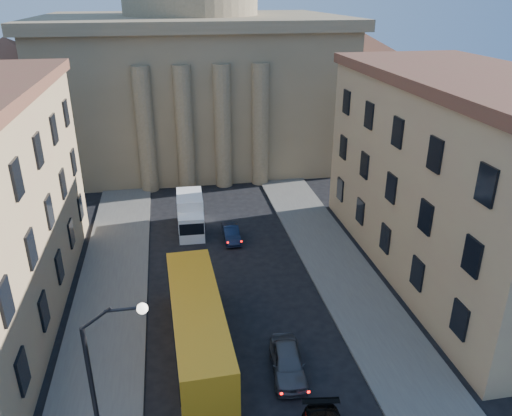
{
  "coord_description": "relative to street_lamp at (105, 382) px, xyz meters",
  "views": [
    {
      "loc": [
        -3.76,
        -8.42,
        19.77
      ],
      "look_at": [
        1.0,
        17.78,
        8.1
      ],
      "focal_mm": 35.0,
      "sensor_mm": 36.0,
      "label": 1
    }
  ],
  "objects": [
    {
      "name": "street_lamp",
      "position": [
        0.0,
        0.0,
        0.0
      ],
      "size": [
        2.62,
        0.44,
        8.83
      ],
      "color": "black",
      "rests_on": "ground"
    },
    {
      "name": "car_right_distant",
      "position": [
        7.95,
        21.64,
        -4.67
      ],
      "size": [
        1.31,
        3.72,
        1.22
      ],
      "primitive_type": "imported",
      "rotation": [
        0.0,
        0.0,
        0.0
      ],
      "color": "black",
      "rests_on": "ground"
    },
    {
      "name": "building_right",
      "position": [
        23.97,
        14.0,
        2.14
      ],
      "size": [
        11.6,
        26.6,
        14.7
      ],
      "color": "tan",
      "rests_on": "ground"
    },
    {
      "name": "box_truck",
      "position": [
        4.68,
        24.23,
        -3.82
      ],
      "size": [
        2.35,
        5.68,
        3.09
      ],
      "rotation": [
        0.0,
        0.0,
        -0.02
      ],
      "color": "white",
      "rests_on": "ground"
    },
    {
      "name": "sidewalk_left",
      "position": [
        -1.53,
        10.0,
        -5.21
      ],
      "size": [
        5.0,
        60.0,
        0.15
      ],
      "primitive_type": "cube",
      "color": "#54514D",
      "rests_on": "ground"
    },
    {
      "name": "church",
      "position": [
        6.97,
        47.47,
        6.59
      ],
      "size": [
        68.02,
        28.76,
        36.6
      ],
      "color": "#7B6A4C",
      "rests_on": "ground"
    },
    {
      "name": "car_right_far",
      "position": [
        8.87,
        4.89,
        -4.53
      ],
      "size": [
        2.22,
        4.61,
        1.52
      ],
      "primitive_type": "imported",
      "rotation": [
        0.0,
        0.0,
        -0.1
      ],
      "color": "#494A4E",
      "rests_on": "ground"
    },
    {
      "name": "city_bus",
      "position": [
        4.13,
        7.6,
        -3.41
      ],
      "size": [
        3.24,
        12.44,
        3.48
      ],
      "rotation": [
        0.0,
        0.0,
        0.03
      ],
      "color": "orange",
      "rests_on": "ground"
    },
    {
      "name": "car_left_mid",
      "position": [
        4.07,
        4.97,
        -4.66
      ],
      "size": [
        2.34,
        4.6,
        1.25
      ],
      "primitive_type": "imported",
      "rotation": [
        0.0,
        0.0,
        -0.06
      ],
      "color": "silver",
      "rests_on": "ground"
    },
    {
      "name": "sidewalk_right",
      "position": [
        15.47,
        10.0,
        -5.21
      ],
      "size": [
        5.0,
        60.0,
        0.15
      ],
      "primitive_type": "cube",
      "color": "#54514D",
      "rests_on": "ground"
    }
  ]
}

